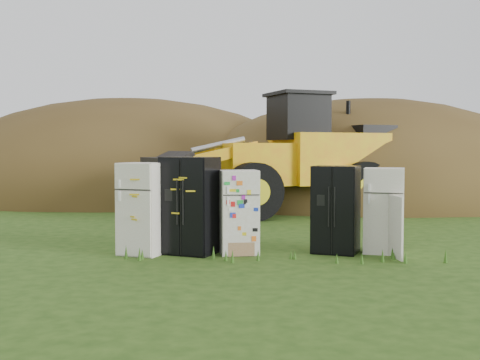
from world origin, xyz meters
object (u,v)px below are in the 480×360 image
(fridge_sticker, at_px, (239,212))
(fridge_black_right, at_px, (336,209))
(wheel_loader, at_px, (270,153))
(fridge_open_door, at_px, (384,210))
(fridge_leftmost, at_px, (143,208))
(fridge_black_side, at_px, (190,205))

(fridge_sticker, bearing_deg, fridge_black_right, -4.81)
(wheel_loader, bearing_deg, fridge_sticker, -118.70)
(fridge_open_door, bearing_deg, fridge_sticker, -162.28)
(fridge_sticker, height_order, fridge_black_right, fridge_black_right)
(fridge_leftmost, relative_size, fridge_black_right, 1.04)
(fridge_black_right, height_order, fridge_open_door, fridge_black_right)
(fridge_sticker, xyz_separation_m, wheel_loader, (1.13, 7.12, 1.12))
(fridge_black_side, relative_size, fridge_black_right, 1.10)
(wheel_loader, bearing_deg, fridge_black_right, -102.97)
(fridge_black_side, xyz_separation_m, fridge_black_right, (2.94, 0.02, -0.09))
(fridge_sticker, bearing_deg, fridge_leftmost, 174.06)
(fridge_black_side, height_order, fridge_sticker, fridge_black_side)
(fridge_black_side, bearing_deg, fridge_sticker, 20.29)
(fridge_leftmost, xyz_separation_m, fridge_open_door, (4.84, 0.07, -0.05))
(fridge_sticker, bearing_deg, wheel_loader, 74.50)
(fridge_black_side, xyz_separation_m, wheel_loader, (2.10, 7.08, 0.99))
(fridge_leftmost, distance_m, fridge_sticker, 1.91)
(fridge_leftmost, bearing_deg, wheel_loader, 88.73)
(wheel_loader, bearing_deg, fridge_open_door, -95.34)
(fridge_leftmost, height_order, fridge_sticker, fridge_leftmost)
(fridge_leftmost, relative_size, wheel_loader, 0.23)
(fridge_black_right, relative_size, fridge_open_door, 1.02)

